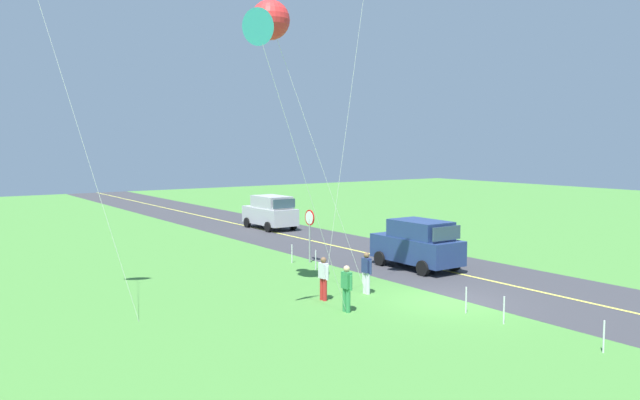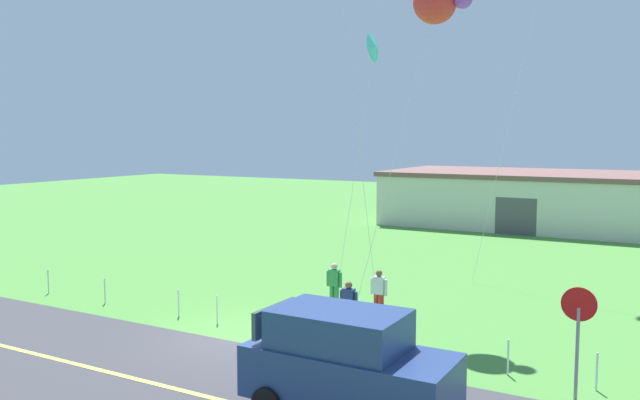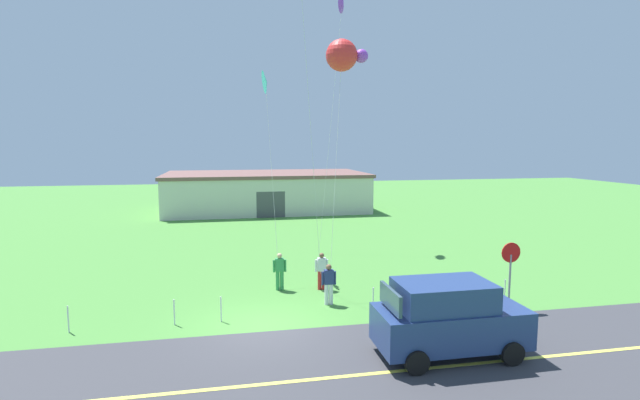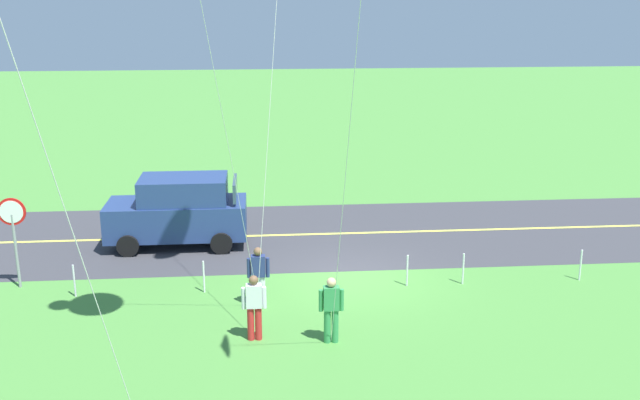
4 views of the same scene
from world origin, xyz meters
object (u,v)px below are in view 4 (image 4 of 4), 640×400
Objects in this scene: person_adult_near at (258,275)px; person_adult_companion at (331,308)px; car_suv_foreground at (179,210)px; person_child_watcher at (254,305)px; stop_sign at (13,225)px.

person_adult_near is 2.77m from person_adult_companion.
car_suv_foreground is 2.75× the size of person_child_watcher.
stop_sign reaches higher than person_adult_near.
car_suv_foreground is 8.35m from person_adult_companion.
person_adult_near is 1.93m from person_child_watcher.
stop_sign reaches higher than car_suv_foreground.
person_adult_companion is at bearing -135.72° from person_child_watcher.
car_suv_foreground reaches higher than person_adult_near.
person_child_watcher is at bearing 108.99° from car_suv_foreground.
car_suv_foreground is 7.36m from person_child_watcher.
stop_sign is 1.60× the size of person_child_watcher.
car_suv_foreground is at bearing -141.74° from stop_sign.
stop_sign is 1.60× the size of person_adult_near.
stop_sign is at bearing 39.02° from person_adult_near.
person_adult_near is at bearing 116.43° from car_suv_foreground.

